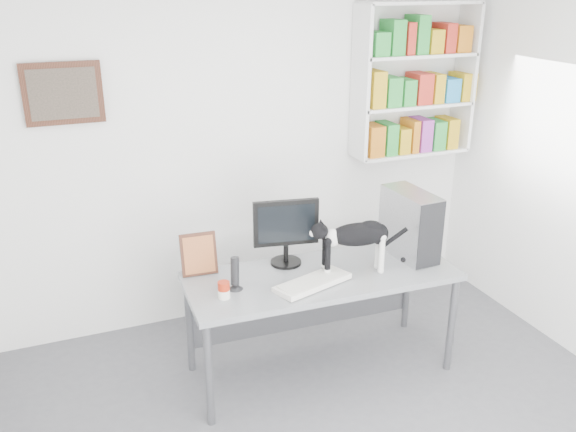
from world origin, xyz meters
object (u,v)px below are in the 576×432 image
(soup_can, at_px, (224,290))
(cat, at_px, (356,247))
(bookshelf, at_px, (415,80))
(speaker, at_px, (235,273))
(leaning_print, at_px, (199,253))
(monitor, at_px, (286,232))
(keyboard, at_px, (312,282))
(desk, at_px, (321,322))
(pc_tower, at_px, (410,224))

(soup_can, xyz_separation_m, cat, (0.92, 0.01, 0.13))
(cat, bearing_deg, bookshelf, 54.82)
(cat, bearing_deg, soup_can, -168.51)
(bookshelf, relative_size, speaker, 5.44)
(cat, bearing_deg, speaker, -174.42)
(leaning_print, distance_m, soup_can, 0.40)
(monitor, relative_size, soup_can, 4.35)
(cat, bearing_deg, keyboard, -158.67)
(desk, relative_size, speaker, 8.04)
(bookshelf, relative_size, monitor, 2.58)
(monitor, height_order, keyboard, monitor)
(pc_tower, height_order, soup_can, pc_tower)
(pc_tower, bearing_deg, speaker, 178.97)
(keyboard, relative_size, pc_tower, 1.09)
(monitor, relative_size, cat, 0.79)
(desk, bearing_deg, cat, -14.86)
(monitor, bearing_deg, desk, -44.33)
(pc_tower, relative_size, soup_can, 4.32)
(bookshelf, relative_size, keyboard, 2.39)
(monitor, distance_m, pc_tower, 0.89)
(speaker, xyz_separation_m, soup_can, (-0.10, -0.09, -0.06))
(bookshelf, relative_size, leaning_print, 4.15)
(leaning_print, height_order, cat, cat)
(cat, bearing_deg, monitor, 152.42)
(leaning_print, bearing_deg, monitor, -3.21)
(monitor, distance_m, cat, 0.49)
(pc_tower, bearing_deg, cat, -169.90)
(keyboard, height_order, speaker, speaker)
(keyboard, bearing_deg, soup_can, 157.96)
(monitor, xyz_separation_m, leaning_print, (-0.60, 0.07, -0.09))
(desk, height_order, monitor, monitor)
(desk, relative_size, monitor, 3.81)
(soup_can, bearing_deg, keyboard, -5.04)
(bookshelf, distance_m, monitor, 1.78)
(bookshelf, height_order, cat, bookshelf)
(monitor, relative_size, leaning_print, 1.61)
(bookshelf, height_order, pc_tower, bookshelf)
(bookshelf, bearing_deg, keyboard, -142.22)
(speaker, height_order, soup_can, speaker)
(keyboard, bearing_deg, monitor, 79.18)
(speaker, height_order, cat, cat)
(speaker, bearing_deg, keyboard, 8.50)
(monitor, height_order, speaker, monitor)
(desk, bearing_deg, monitor, 127.58)
(bookshelf, bearing_deg, soup_can, -152.61)
(monitor, relative_size, speaker, 2.11)
(desk, xyz_separation_m, keyboard, (-0.13, -0.13, 0.40))
(bookshelf, xyz_separation_m, leaning_print, (-2.01, -0.62, -0.94))
(pc_tower, bearing_deg, desk, -179.07)
(bookshelf, xyz_separation_m, keyboard, (-1.37, -1.06, -1.07))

